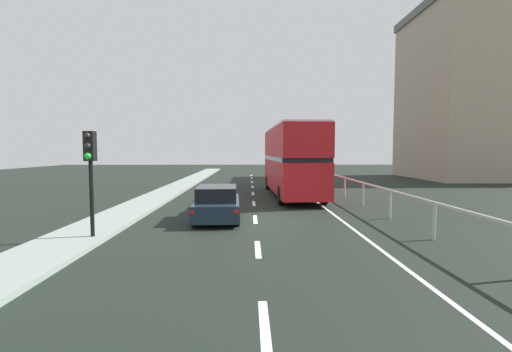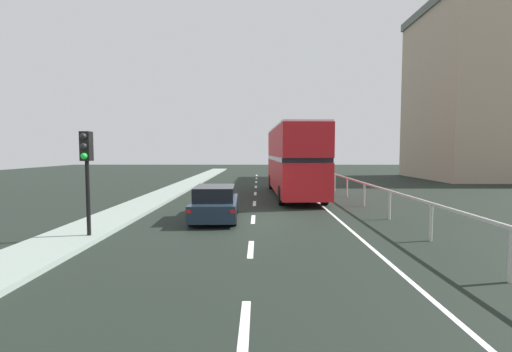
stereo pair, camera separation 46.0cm
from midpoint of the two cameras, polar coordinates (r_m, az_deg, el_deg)
ground_plane at (r=14.45m, az=0.45°, el=-7.23°), size 75.56×120.00×0.10m
near_sidewalk_kerb at (r=15.48m, az=-21.00°, el=-6.29°), size 2.01×80.00×0.14m
lane_paint_markings at (r=22.74m, az=6.14°, el=-3.03°), size 3.57×46.00×0.01m
bridge_side_railing at (r=23.89m, az=13.74°, el=-0.48°), size 0.10×42.00×1.19m
double_decker_bus_red at (r=22.37m, az=6.52°, el=2.67°), size 2.81×10.99×4.23m
hatchback_car_near at (r=14.62m, az=-5.56°, el=-4.32°), size 1.89×4.10×1.36m
traffic_signal_pole at (r=12.11m, az=-24.25°, el=2.64°), size 0.30×0.42×3.21m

